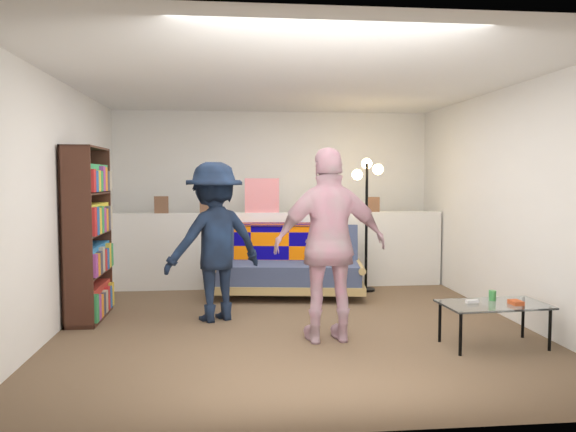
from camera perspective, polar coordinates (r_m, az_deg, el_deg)
The scene contains 10 objects.
ground at distance 5.80m, azimuth 0.42°, elevation -10.69°, with size 5.00×5.00×0.00m, color brown.
room_shell at distance 6.08m, azimuth -0.07°, elevation 5.90°, with size 4.60×5.05×2.45m.
half_wall_ledge at distance 7.46m, azimuth -1.12°, elevation -3.47°, with size 4.45×0.15×1.00m, color silver.
ledge_decor at distance 7.37m, azimuth -2.87°, elevation 1.71°, with size 2.97×0.02×0.45m.
futon_sofa at distance 6.94m, azimuth 0.19°, elevation -5.15°, with size 1.92×1.11×0.78m.
bookshelf at distance 6.13m, azimuth -19.68°, elevation -2.24°, with size 0.30×0.89×1.77m.
coffee_table at distance 5.23m, azimuth 20.24°, elevation -8.60°, with size 0.93×0.55×0.47m.
floor_lamp at distance 7.27m, azimuth 8.02°, elevation 1.93°, with size 0.38×0.30×1.71m.
person_left at distance 5.78m, azimuth -7.50°, elevation -2.59°, with size 1.05×0.60×1.62m, color black.
person_right at distance 5.00m, azimuth 4.31°, elevation -2.95°, with size 1.01×0.42×1.73m, color pink.
Camera 1 is at (-0.62, -5.57, 1.47)m, focal length 35.00 mm.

